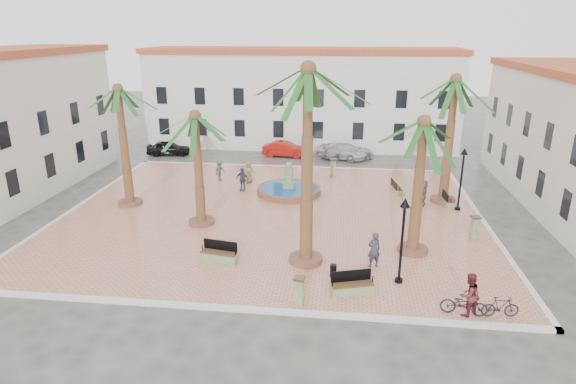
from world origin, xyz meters
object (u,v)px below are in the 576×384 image
(cyclist_a, at_px, (374,250))
(cyclist_b, at_px, (469,295))
(bench_ne, at_px, (396,189))
(lamppost_s, at_px, (403,226))
(car_silver, at_px, (348,151))
(fountain, at_px, (289,189))
(palm_nw, at_px, (119,103))
(pedestrian_fountain_a, at_px, (249,172))
(bicycle_b, at_px, (500,307))
(pedestrian_north, at_px, (220,170))
(bollard_e, at_px, (475,227))
(car_white, at_px, (341,151))
(palm_e, at_px, (423,139))
(bollard_se, at_px, (299,290))
(palm_s, at_px, (308,91))
(bicycle_a, at_px, (464,304))
(car_black, at_px, (169,148))
(palm_ne, at_px, (454,94))
(bench_se, at_px, (352,287))
(car_red, at_px, (285,149))
(bench_s, at_px, (219,255))
(litter_bin, at_px, (333,271))
(pedestrian_east, at_px, (423,193))
(pedestrian_fountain_b, at_px, (242,179))
(palm_sw, at_px, (196,130))
(bollard_n, at_px, (333,168))
(bench_e, at_px, (446,200))
(lamppost_e, at_px, (462,169))

(cyclist_a, height_order, cyclist_b, cyclist_b)
(bench_ne, height_order, lamppost_s, lamppost_s)
(car_silver, bearing_deg, fountain, 141.72)
(palm_nw, xyz_separation_m, pedestrian_fountain_a, (6.97, 5.52, -5.90))
(palm_nw, bearing_deg, bicycle_b, -27.95)
(pedestrian_north, bearing_deg, lamppost_s, -118.88)
(bicycle_b, bearing_deg, bollard_e, -12.04)
(cyclist_b, xyz_separation_m, car_white, (-5.47, 25.15, -0.43))
(fountain, xyz_separation_m, pedestrian_fountain_a, (-3.30, 2.12, 0.51))
(palm_e, distance_m, bollard_se, 9.59)
(palm_s, xyz_separation_m, pedestrian_north, (-7.68, 12.75, -7.64))
(bicycle_a, xyz_separation_m, car_black, (-21.39, 24.41, 0.03))
(car_silver, bearing_deg, palm_ne, -167.66)
(bench_se, xyz_separation_m, car_red, (-5.95, 24.04, 0.25))
(bench_ne, relative_size, bicycle_a, 0.92)
(palm_ne, xyz_separation_m, car_white, (-7.03, 11.23, -6.71))
(fountain, distance_m, car_white, 11.39)
(bench_s, distance_m, litter_bin, 5.86)
(pedestrian_east, xyz_separation_m, car_red, (-10.66, 12.27, -0.35))
(palm_s, height_order, bench_ne, palm_s)
(bollard_e, height_order, car_red, bollard_e)
(cyclist_a, height_order, pedestrian_fountain_b, cyclist_a)
(palm_sw, relative_size, bicycle_a, 3.65)
(palm_nw, distance_m, cyclist_b, 22.91)
(palm_s, height_order, pedestrian_north, palm_s)
(pedestrian_east, relative_size, car_silver, 0.38)
(palm_sw, distance_m, pedestrian_fountain_b, 8.08)
(palm_e, height_order, bench_se, palm_e)
(bench_s, distance_m, bollard_n, 16.05)
(bicycle_b, xyz_separation_m, car_black, (-22.82, 24.41, 0.07))
(palm_e, relative_size, litter_bin, 11.75)
(cyclist_b, distance_m, pedestrian_east, 12.90)
(palm_sw, bearing_deg, pedestrian_north, 96.90)
(fountain, relative_size, bench_ne, 2.62)
(cyclist_b, bearing_deg, bollard_se, -31.74)
(car_black, bearing_deg, pedestrian_fountain_a, -140.38)
(cyclist_a, bearing_deg, palm_ne, -138.63)
(bench_se, relative_size, car_silver, 0.44)
(palm_s, bearing_deg, bollard_se, -89.36)
(bench_e, bearing_deg, pedestrian_fountain_a, 71.44)
(lamppost_e, bearing_deg, pedestrian_north, 165.46)
(car_silver, bearing_deg, litter_bin, 161.01)
(bicycle_a, bearing_deg, lamppost_e, -4.51)
(bollard_se, bearing_deg, fountain, 98.39)
(fountain, distance_m, palm_ne, 12.64)
(lamppost_s, relative_size, pedestrian_north, 2.47)
(palm_s, distance_m, bench_e, 15.13)
(bollard_n, distance_m, pedestrian_east, 8.40)
(bench_se, xyz_separation_m, bicycle_b, (5.95, -1.13, 0.17))
(pedestrian_north, relative_size, pedestrian_east, 0.95)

